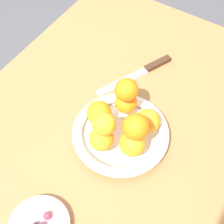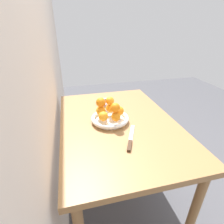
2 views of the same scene
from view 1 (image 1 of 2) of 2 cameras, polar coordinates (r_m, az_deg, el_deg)
ground_plane at (r=1.60m, az=-0.69°, el=-16.96°), size 6.00×6.00×0.00m
dining_table at (r=1.00m, az=-1.06°, el=-5.19°), size 1.10×0.76×0.74m
fruit_bowl at (r=0.89m, az=1.45°, el=-3.65°), size 0.25×0.25×0.04m
orange_0 at (r=0.82m, az=3.42°, el=-5.22°), size 0.06×0.06×0.06m
orange_1 at (r=0.86m, az=6.01°, el=-1.47°), size 0.06×0.06×0.06m
orange_2 at (r=0.89m, az=2.33°, el=1.64°), size 0.06×0.06×0.06m
orange_3 at (r=0.87m, az=-2.19°, el=-0.12°), size 0.06×0.06×0.06m
orange_4 at (r=0.83m, az=-1.79°, el=-4.46°), size 0.06×0.06×0.06m
orange_5 at (r=0.77m, az=3.97°, el=-2.47°), size 0.06×0.06×0.06m
orange_6 at (r=0.78m, az=-1.32°, el=-2.01°), size 0.06×0.06×0.06m
orange_7 at (r=0.84m, az=2.43°, el=3.69°), size 0.06×0.06×0.06m
candy_ball_4 at (r=0.80m, az=-10.73°, el=-16.59°), size 0.02×0.02×0.02m
knife at (r=1.04m, az=4.92°, el=6.65°), size 0.24×0.13×0.01m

